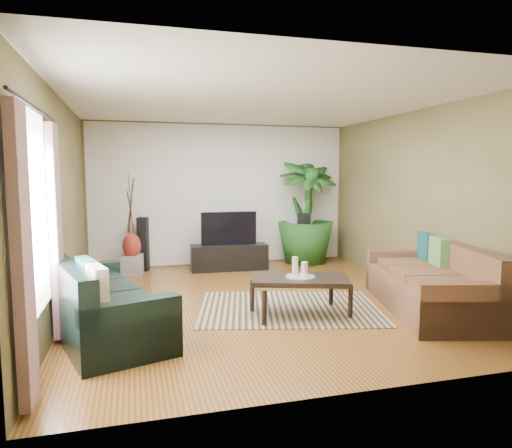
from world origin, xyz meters
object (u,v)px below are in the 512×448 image
object	(u,v)px
sofa_left	(102,295)
pedestal	(132,265)
coffee_table	(300,296)
side_table	(89,283)
sofa_right	(427,277)
tv_stand	(229,257)
speaker_left	(143,244)
potted_plant	(306,212)
television	(229,228)
vase	(132,246)
speaker_right	(303,239)

from	to	relation	value
sofa_left	pedestal	distance (m)	2.99
coffee_table	side_table	xyz separation A→B (m)	(-2.57, 1.25, 0.04)
sofa_right	tv_stand	distance (m)	3.67
speaker_left	sofa_left	bearing A→B (deg)	-82.42
sofa_right	side_table	xyz separation A→B (m)	(-4.22, 1.47, -0.15)
potted_plant	pedestal	distance (m)	3.43
television	tv_stand	bearing A→B (deg)	-90.00
pedestal	side_table	xyz separation A→B (m)	(-0.56, -1.68, 0.10)
coffee_table	vase	world-z (taller)	vase
sofa_left	sofa_right	world-z (taller)	same
sofa_left	side_table	size ratio (longest dim) A/B	3.95
vase	side_table	size ratio (longest dim) A/B	0.80
speaker_right	pedestal	bearing A→B (deg)	-171.59
television	vase	distance (m)	1.74
television	speaker_left	world-z (taller)	television
sofa_left	television	size ratio (longest dim) A/B	2.14
television	pedestal	distance (m)	1.82
coffee_table	potted_plant	size ratio (longest dim) A/B	0.58
sofa_right	pedestal	world-z (taller)	sofa_right
sofa_right	tv_stand	world-z (taller)	sofa_right
tv_stand	television	size ratio (longest dim) A/B	1.36
television	pedestal	world-z (taller)	television
coffee_table	television	size ratio (longest dim) A/B	1.14
television	speaker_right	xyz separation A→B (m)	(1.45, 0.02, -0.26)
speaker_left	side_table	xyz separation A→B (m)	(-0.76, -1.97, -0.21)
vase	tv_stand	bearing A→B (deg)	-1.21
pedestal	sofa_left	bearing A→B (deg)	-96.00
coffee_table	tv_stand	distance (m)	2.91
coffee_table	speaker_left	size ratio (longest dim) A/B	1.20
sofa_right	coffee_table	size ratio (longest dim) A/B	1.91
tv_stand	speaker_right	size ratio (longest dim) A/B	1.39
sofa_left	sofa_right	bearing A→B (deg)	-110.41
potted_plant	pedestal	world-z (taller)	potted_plant
sofa_left	coffee_table	world-z (taller)	sofa_left
television	coffee_table	bearing A→B (deg)	-84.29
sofa_left	tv_stand	bearing A→B (deg)	-52.45
sofa_left	vase	size ratio (longest dim) A/B	4.93
speaker_left	side_table	size ratio (longest dim) A/B	1.76
coffee_table	speaker_right	bearing A→B (deg)	86.84
pedestal	vase	size ratio (longest dim) A/B	0.78
sofa_right	side_table	size ratio (longest dim) A/B	4.04
sofa_right	television	xyz separation A→B (m)	(-1.94, 3.13, 0.34)
vase	side_table	bearing A→B (deg)	-108.43
side_table	sofa_left	bearing A→B (deg)	-79.13
potted_plant	side_table	bearing A→B (deg)	-153.70
side_table	coffee_table	bearing A→B (deg)	-26.03
television	vase	size ratio (longest dim) A/B	2.30
speaker_right	pedestal	size ratio (longest dim) A/B	2.90
speaker_right	tv_stand	bearing A→B (deg)	-170.05
sofa_right	pedestal	bearing A→B (deg)	-115.94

